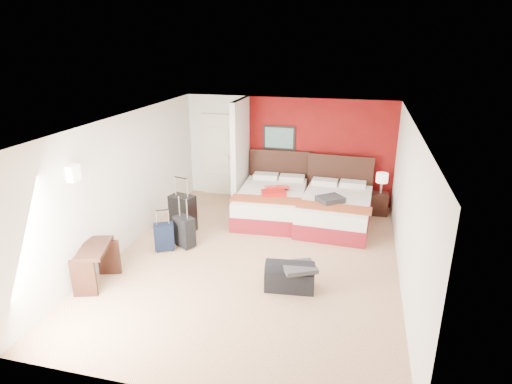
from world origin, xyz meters
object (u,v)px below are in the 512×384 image
(bed_right, at_px, (335,211))
(desk, at_px, (97,266))
(red_suitcase_open, at_px, (275,190))
(suitcase_navy, at_px, (164,238))
(table_lamp, at_px, (382,183))
(suitcase_charcoal, at_px, (185,233))
(nightstand, at_px, (379,204))
(duffel_bag, at_px, (290,277))
(suitcase_black, at_px, (183,214))
(bed_left, at_px, (272,203))

(bed_right, bearing_deg, desk, -133.35)
(red_suitcase_open, xyz_separation_m, suitcase_navy, (-1.71, -1.99, -0.41))
(table_lamp, height_order, suitcase_navy, table_lamp)
(suitcase_charcoal, relative_size, suitcase_navy, 1.14)
(nightstand, relative_size, desk, 0.62)
(duffel_bag, relative_size, desk, 0.95)
(bed_right, xyz_separation_m, duffel_bag, (-0.51, -2.72, -0.11))
(suitcase_black, xyz_separation_m, duffel_bag, (2.50, -1.61, -0.18))
(suitcase_black, bearing_deg, bed_right, 35.53)
(nightstand, height_order, table_lamp, table_lamp)
(bed_right, bearing_deg, nightstand, 44.96)
(bed_right, relative_size, suitcase_black, 2.73)
(bed_left, distance_m, red_suitcase_open, 0.38)
(suitcase_black, bearing_deg, table_lamp, 41.56)
(table_lamp, xyz_separation_m, suitcase_navy, (-3.96, -2.83, -0.48))
(nightstand, height_order, desk, desk)
(red_suitcase_open, height_order, suitcase_navy, red_suitcase_open)
(red_suitcase_open, relative_size, suitcase_black, 0.94)
(red_suitcase_open, bearing_deg, table_lamp, 0.92)
(suitcase_black, bearing_deg, nightstand, 41.56)
(bed_right, distance_m, suitcase_black, 3.21)
(table_lamp, height_order, desk, table_lamp)
(table_lamp, bearing_deg, suitcase_black, -153.70)
(suitcase_navy, bearing_deg, nightstand, 8.28)
(table_lamp, relative_size, desk, 0.57)
(red_suitcase_open, relative_size, duffel_bag, 0.91)
(nightstand, bearing_deg, desk, -138.24)
(red_suitcase_open, distance_m, suitcase_charcoal, 2.28)
(suitcase_navy, bearing_deg, bed_right, 6.10)
(suitcase_charcoal, bearing_deg, desk, -87.57)
(suitcase_black, bearing_deg, suitcase_charcoal, -49.69)
(nightstand, distance_m, suitcase_charcoal, 4.47)
(nightstand, height_order, suitcase_charcoal, suitcase_charcoal)
(bed_left, xyz_separation_m, suitcase_black, (-1.60, -1.21, 0.07))
(suitcase_navy, bearing_deg, duffel_bag, -43.49)
(nightstand, xyz_separation_m, suitcase_black, (-3.95, -1.95, 0.12))
(suitcase_charcoal, height_order, suitcase_navy, suitcase_charcoal)
(nightstand, xyz_separation_m, suitcase_charcoal, (-3.64, -2.59, 0.04))
(suitcase_charcoal, bearing_deg, suitcase_black, 144.74)
(bed_left, bearing_deg, desk, -124.66)
(table_lamp, bearing_deg, bed_right, -138.14)
(bed_left, distance_m, bed_right, 1.42)
(nightstand, xyz_separation_m, duffel_bag, (-1.45, -3.56, -0.06))
(bed_left, relative_size, table_lamp, 4.42)
(suitcase_black, bearing_deg, bed_left, 52.49)
(duffel_bag, bearing_deg, bed_left, 101.98)
(duffel_bag, height_order, desk, desk)
(bed_left, height_order, suitcase_navy, bed_left)
(nightstand, bearing_deg, duffel_bag, -113.57)
(bed_left, xyz_separation_m, table_lamp, (2.35, 0.73, 0.43))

